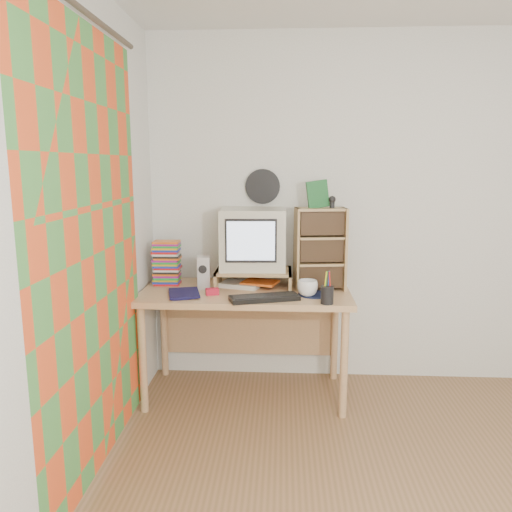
# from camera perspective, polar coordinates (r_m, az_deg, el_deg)

# --- Properties ---
(back_wall) EXTENTS (3.50, 0.00, 3.50)m
(back_wall) POSITION_cam_1_polar(r_m,az_deg,el_deg) (3.73, 15.25, 4.89)
(back_wall) COLOR white
(back_wall) RESTS_ON floor
(left_wall) EXTENTS (0.00, 3.50, 3.50)m
(left_wall) POSITION_cam_1_polar(r_m,az_deg,el_deg) (2.15, -23.80, 0.42)
(left_wall) COLOR white
(left_wall) RESTS_ON floor
(curtain) EXTENTS (0.00, 2.20, 2.20)m
(curtain) POSITION_cam_1_polar(r_m,az_deg,el_deg) (2.58, -18.07, 0.11)
(curtain) COLOR #F05121
(curtain) RESTS_ON left_wall
(wall_disc) EXTENTS (0.25, 0.02, 0.25)m
(wall_disc) POSITION_cam_1_polar(r_m,az_deg,el_deg) (3.62, 0.76, 7.95)
(wall_disc) COLOR black
(wall_disc) RESTS_ON back_wall
(desk) EXTENTS (1.40, 0.70, 0.75)m
(desk) POSITION_cam_1_polar(r_m,az_deg,el_deg) (3.48, -1.12, -5.81)
(desk) COLOR tan
(desk) RESTS_ON floor
(monitor_riser) EXTENTS (0.52, 0.30, 0.12)m
(monitor_riser) POSITION_cam_1_polar(r_m,az_deg,el_deg) (3.45, -0.26, -2.00)
(monitor_riser) COLOR tan
(monitor_riser) RESTS_ON desk
(crt_monitor) EXTENTS (0.46, 0.46, 0.42)m
(crt_monitor) POSITION_cam_1_polar(r_m,az_deg,el_deg) (3.46, -0.40, 1.97)
(crt_monitor) COLOR beige
(crt_monitor) RESTS_ON monitor_riser
(speaker_left) EXTENTS (0.09, 0.09, 0.22)m
(speaker_left) POSITION_cam_1_polar(r_m,az_deg,el_deg) (3.41, -5.99, -1.91)
(speaker_left) COLOR #BBBDC1
(speaker_left) RESTS_ON desk
(speaker_right) EXTENTS (0.07, 0.07, 0.18)m
(speaker_right) POSITION_cam_1_polar(r_m,az_deg,el_deg) (3.42, 5.10, -2.26)
(speaker_right) COLOR #BBBDC1
(speaker_right) RESTS_ON desk
(keyboard) EXTENTS (0.46, 0.27, 0.03)m
(keyboard) POSITION_cam_1_polar(r_m,az_deg,el_deg) (3.13, 0.97, -4.81)
(keyboard) COLOR black
(keyboard) RESTS_ON desk
(dvd_stack) EXTENTS (0.18, 0.13, 0.25)m
(dvd_stack) POSITION_cam_1_polar(r_m,az_deg,el_deg) (3.57, -10.13, -1.21)
(dvd_stack) COLOR brown
(dvd_stack) RESTS_ON desk
(cd_rack) EXTENTS (0.35, 0.22, 0.55)m
(cd_rack) POSITION_cam_1_polar(r_m,az_deg,el_deg) (3.39, 7.31, 0.83)
(cd_rack) COLOR tan
(cd_rack) RESTS_ON desk
(mug) EXTENTS (0.14, 0.14, 0.10)m
(mug) POSITION_cam_1_polar(r_m,az_deg,el_deg) (3.23, 5.91, -3.68)
(mug) COLOR white
(mug) RESTS_ON desk
(diary) EXTENTS (0.27, 0.23, 0.05)m
(diary) POSITION_cam_1_polar(r_m,az_deg,el_deg) (3.28, -9.91, -4.11)
(diary) COLOR #13103C
(diary) RESTS_ON desk
(mousepad) EXTENTS (0.26, 0.26, 0.00)m
(mousepad) POSITION_cam_1_polar(r_m,az_deg,el_deg) (3.28, 6.72, -4.39)
(mousepad) COLOR black
(mousepad) RESTS_ON desk
(pen_cup) EXTENTS (0.10, 0.10, 0.16)m
(pen_cup) POSITION_cam_1_polar(r_m,az_deg,el_deg) (3.07, 8.15, -4.02)
(pen_cup) COLOR black
(pen_cup) RESTS_ON desk
(papers) EXTENTS (0.32, 0.27, 0.04)m
(papers) POSITION_cam_1_polar(r_m,az_deg,el_deg) (3.48, -0.83, -3.20)
(papers) COLOR silver
(papers) RESTS_ON desk
(red_box) EXTENTS (0.09, 0.07, 0.04)m
(red_box) POSITION_cam_1_polar(r_m,az_deg,el_deg) (3.27, -5.02, -4.07)
(red_box) COLOR red
(red_box) RESTS_ON desk
(game_box) EXTENTS (0.14, 0.06, 0.18)m
(game_box) POSITION_cam_1_polar(r_m,az_deg,el_deg) (3.36, 7.06, 7.02)
(game_box) COLOR #1A5C29
(game_box) RESTS_ON cd_rack
(webcam) EXTENTS (0.05, 0.05, 0.08)m
(webcam) POSITION_cam_1_polar(r_m,az_deg,el_deg) (3.36, 8.70, 6.13)
(webcam) COLOR black
(webcam) RESTS_ON cd_rack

